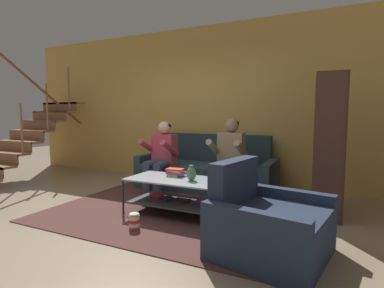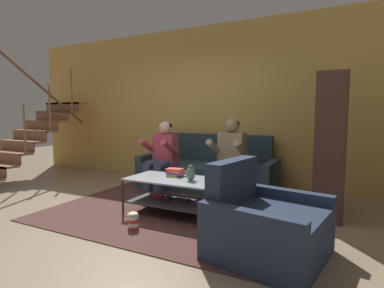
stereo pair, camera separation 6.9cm
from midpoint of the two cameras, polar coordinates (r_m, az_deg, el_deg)
ground at (r=3.83m, az=-12.69°, el=-13.93°), size 16.80×16.80×0.00m
back_partition at (r=5.73m, az=2.87°, el=7.38°), size 8.40×0.12×2.90m
staircase_run at (r=6.73m, az=-28.44°, el=1.62°), size 1.02×2.17×2.46m
couch at (r=5.18m, az=3.38°, el=-5.23°), size 2.32×0.91×0.92m
person_seated_left at (r=4.91m, az=-5.38°, el=-1.84°), size 0.50×0.58×1.16m
person_seated_right at (r=4.42m, az=7.57°, el=-2.36°), size 0.50×0.58×1.22m
coffee_table at (r=3.86m, az=-2.72°, el=-8.87°), size 1.21×0.63×0.46m
area_rug at (r=4.47m, az=0.03°, el=-10.84°), size 3.13×3.37×0.01m
vase at (r=3.67m, az=0.27°, el=-5.64°), size 0.12×0.12×0.19m
book_stack at (r=3.96m, az=-2.64°, el=-5.39°), size 0.25×0.19×0.10m
bookshelf at (r=4.25m, az=25.50°, el=-2.05°), size 0.40×0.91×1.76m
armchair at (r=2.88m, az=14.37°, el=-14.80°), size 1.07×1.09×0.84m
popcorn_tub at (r=3.47m, az=-10.58°, el=-14.20°), size 0.12×0.12×0.20m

